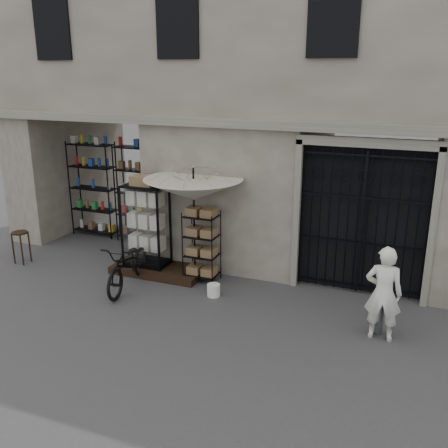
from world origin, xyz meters
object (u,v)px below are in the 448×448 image
at_px(bicycle, 130,287).
at_px(wooden_stool, 21,246).
at_px(wire_rack, 202,247).
at_px(shopkeeper, 379,338).
at_px(display_cabinet, 146,230).
at_px(market_umbrella, 193,184).
at_px(steel_bollard, 380,313).
at_px(white_bucket, 214,290).

distance_m(bicycle, wooden_stool, 3.06).
xyz_separation_m(wire_rack, wooden_stool, (-4.25, -0.60, -0.34)).
relative_size(wooden_stool, shopkeeper, 0.46).
xyz_separation_m(bicycle, wooden_stool, (-3.02, 0.27, 0.39)).
height_order(display_cabinet, bicycle, display_cabinet).
distance_m(market_umbrella, steel_bollard, 4.30).
relative_size(market_umbrella, white_bucket, 11.28).
bearing_deg(wire_rack, bicycle, -147.64).
bearing_deg(shopkeeper, steel_bollard, -78.88).
bearing_deg(steel_bollard, wooden_stool, 177.58).
xyz_separation_m(wooden_stool, steel_bollard, (7.91, -0.33, -0.02)).
relative_size(display_cabinet, bicycle, 1.03).
distance_m(white_bucket, shopkeeper, 3.21).
relative_size(bicycle, shopkeeper, 1.16).
distance_m(white_bucket, steel_bollard, 3.17).
bearing_deg(white_bucket, wire_rack, 130.28).
relative_size(market_umbrella, wooden_stool, 3.86).
xyz_separation_m(bicycle, steel_bollard, (4.89, -0.07, 0.38)).
relative_size(display_cabinet, white_bucket, 7.60).
bearing_deg(shopkeeper, wooden_stool, -4.94).
height_order(wire_rack, steel_bollard, wire_rack).
bearing_deg(wooden_stool, shopkeeper, -3.39).
bearing_deg(wire_rack, shopkeeper, -19.25).
bearing_deg(market_umbrella, shopkeeper, -15.88).
distance_m(steel_bollard, shopkeeper, 0.40).
xyz_separation_m(steel_bollard, shopkeeper, (0.03, -0.14, -0.38)).
bearing_deg(bicycle, shopkeeper, -10.53).
bearing_deg(display_cabinet, shopkeeper, -30.54).
distance_m(display_cabinet, wooden_stool, 3.04).
xyz_separation_m(white_bucket, bicycle, (-1.75, -0.26, -0.12)).
bearing_deg(steel_bollard, bicycle, 179.21).
distance_m(bicycle, steel_bollard, 4.91).
distance_m(display_cabinet, market_umbrella, 1.60).
bearing_deg(wire_rack, white_bucket, -52.73).
bearing_deg(shopkeeper, white_bucket, -9.84).
relative_size(bicycle, wooden_stool, 2.51).
height_order(market_umbrella, wooden_stool, market_umbrella).
xyz_separation_m(market_umbrella, wooden_stool, (-4.08, -0.63, -1.67)).
height_order(display_cabinet, shopkeeper, display_cabinet).
height_order(bicycle, wooden_stool, bicycle).
bearing_deg(steel_bollard, display_cabinet, 168.95).
height_order(display_cabinet, wire_rack, display_cabinet).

